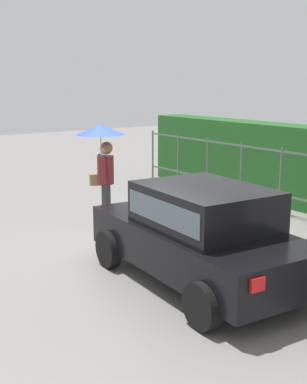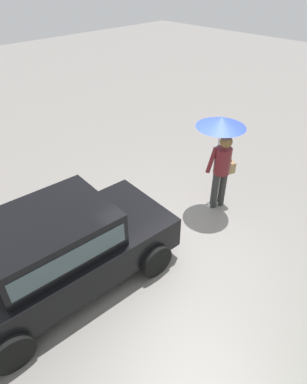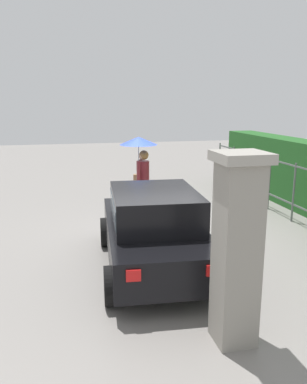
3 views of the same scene
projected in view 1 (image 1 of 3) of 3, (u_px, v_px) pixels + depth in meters
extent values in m
plane|color=gray|center=(147.00, 237.00, 9.90)|extent=(40.00, 40.00, 0.00)
cube|color=black|center=(198.00, 245.00, 7.58)|extent=(3.81, 1.91, 0.60)
cube|color=black|center=(205.00, 207.00, 7.33)|extent=(2.00, 1.58, 0.60)
cube|color=#4C5B66|center=(205.00, 206.00, 7.33)|extent=(1.85, 1.58, 0.33)
cylinder|color=black|center=(108.00, 249.00, 8.26)|extent=(0.61, 0.22, 0.60)
cylinder|color=black|center=(194.00, 233.00, 9.11)|extent=(0.61, 0.22, 0.60)
cylinder|color=black|center=(202.00, 306.00, 6.17)|extent=(0.61, 0.22, 0.60)
cylinder|color=black|center=(301.00, 279.00, 7.03)|extent=(0.61, 0.22, 0.60)
cube|color=red|center=(257.00, 285.00, 5.72)|extent=(0.07, 0.20, 0.16)
cylinder|color=#333333|center=(107.00, 205.00, 10.62)|extent=(0.15, 0.15, 0.86)
cylinder|color=#333333|center=(105.00, 203.00, 10.81)|extent=(0.15, 0.15, 0.86)
cube|color=white|center=(105.00, 224.00, 10.69)|extent=(0.26, 0.10, 0.08)
cube|color=white|center=(103.00, 221.00, 10.88)|extent=(0.26, 0.10, 0.08)
cylinder|color=maroon|center=(106.00, 170.00, 10.56)|extent=(0.34, 0.34, 0.58)
sphere|color=#DBAD89|center=(105.00, 149.00, 10.47)|extent=(0.22, 0.22, 0.22)
sphere|color=olive|center=(107.00, 148.00, 10.48)|extent=(0.25, 0.25, 0.25)
cylinder|color=maroon|center=(104.00, 170.00, 10.33)|extent=(0.24, 0.16, 0.56)
cylinder|color=maroon|center=(100.00, 167.00, 10.74)|extent=(0.24, 0.16, 0.56)
cylinder|color=#B2B2B7|center=(101.00, 154.00, 10.39)|extent=(0.02, 0.02, 0.77)
cone|color=blue|center=(101.00, 130.00, 10.28)|extent=(0.98, 0.98, 0.21)
cube|color=tan|center=(98.00, 179.00, 10.82)|extent=(0.26, 0.37, 0.24)
cylinder|color=#59605B|center=(153.00, 156.00, 15.28)|extent=(0.05, 0.05, 1.50)
cylinder|color=#59605B|center=(178.00, 161.00, 14.31)|extent=(0.05, 0.05, 1.50)
cylinder|color=#59605B|center=(207.00, 167.00, 13.35)|extent=(0.05, 0.05, 1.50)
cylinder|color=#59605B|center=(241.00, 174.00, 12.38)|extent=(0.05, 0.05, 1.50)
cylinder|color=#59605B|center=(280.00, 182.00, 11.42)|extent=(0.05, 0.05, 1.50)
cube|color=#59605B|center=(305.00, 155.00, 10.79)|extent=(10.94, 0.03, 0.04)
cube|color=#59605B|center=(302.00, 200.00, 11.00)|extent=(10.94, 0.03, 0.04)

